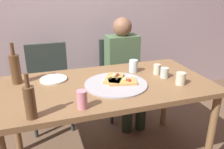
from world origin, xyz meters
The scene contains 16 objects.
back_wall centered at (0.00, 1.31, 1.30)m, with size 6.00×0.10×2.60m, color #B29EA3.
dining_table centered at (0.00, 0.00, 0.68)m, with size 1.66×0.85×0.76m.
pizza_tray centered at (0.05, -0.04, 0.77)m, with size 0.49×0.49×0.01m, color #ADADB2.
pizza_slice_last centered at (0.11, -0.05, 0.78)m, with size 0.24×0.17×0.05m.
pizza_slice_extra centered at (0.07, 0.04, 0.78)m, with size 0.22×0.26×0.05m.
wine_bottle centered at (-0.68, 0.23, 0.89)m, with size 0.08×0.08×0.33m.
beer_bottle centered at (-0.57, -0.35, 0.87)m, with size 0.07×0.07×0.28m.
tumbler_near centered at (0.49, -0.03, 0.80)m, with size 0.07×0.07×0.09m, color #B7C6BC.
tumbler_far centered at (0.47, 0.07, 0.80)m, with size 0.06×0.06×0.09m, color beige.
wine_glass centered at (0.30, 0.18, 0.81)m, with size 0.08×0.08×0.11m, color silver.
short_glass centered at (0.54, -0.19, 0.81)m, with size 0.08×0.08×0.10m, color beige.
soda_can centered at (-0.27, -0.33, 0.82)m, with size 0.07×0.07×0.12m, color pink.
plate_stack centered at (-0.40, 0.20, 0.77)m, with size 0.22×0.22×0.02m, color white.
chair_left centered at (-0.42, 0.83, 0.51)m, with size 0.44×0.44×0.90m.
chair_right centered at (0.41, 0.83, 0.51)m, with size 0.44×0.44×0.90m.
guest_in_sweater centered at (0.41, 0.68, 0.64)m, with size 0.36×0.56×1.17m.
Camera 1 is at (-0.49, -1.62, 1.49)m, focal length 37.05 mm.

